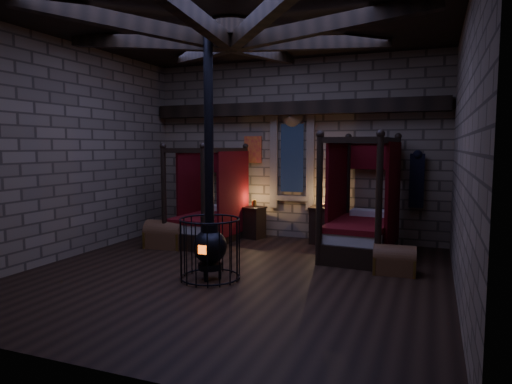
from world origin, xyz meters
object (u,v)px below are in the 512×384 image
(bed_left, at_px, (210,219))
(bed_right, at_px, (361,226))
(trunk_left, at_px, (165,235))
(stove, at_px, (210,242))
(trunk_right, at_px, (395,261))

(bed_left, height_order, bed_right, bed_right)
(trunk_left, xyz_separation_m, stove, (1.98, -1.76, 0.35))
(bed_left, height_order, trunk_left, bed_left)
(trunk_right, relative_size, stove, 0.18)
(trunk_left, distance_m, trunk_right, 4.79)
(trunk_right, xyz_separation_m, stove, (-2.80, -1.43, 0.39))
(trunk_left, xyz_separation_m, trunk_right, (4.78, -0.33, -0.04))
(bed_left, height_order, trunk_right, bed_left)
(bed_right, relative_size, stove, 0.58)
(bed_right, bearing_deg, trunk_left, -163.76)
(trunk_right, distance_m, stove, 3.17)
(bed_right, xyz_separation_m, trunk_left, (-4.03, -0.90, -0.31))
(bed_left, relative_size, trunk_left, 2.43)
(bed_right, bearing_deg, trunk_right, -55.04)
(trunk_left, distance_m, stove, 2.67)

